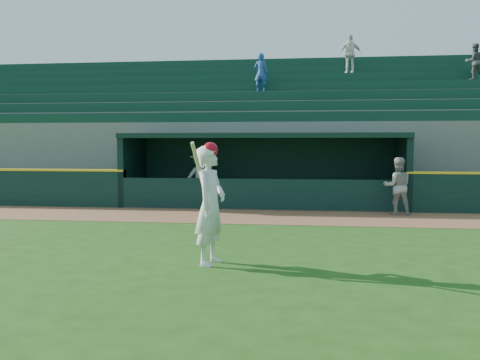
{
  "coord_description": "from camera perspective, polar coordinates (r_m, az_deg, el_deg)",
  "views": [
    {
      "loc": [
        1.59,
        -10.41,
        2.15
      ],
      "look_at": [
        0.0,
        1.6,
        1.3
      ],
      "focal_mm": 40.0,
      "sensor_mm": 36.0,
      "label": 1
    }
  ],
  "objects": [
    {
      "name": "dugout_player_front",
      "position": [
        16.55,
        16.45,
        -0.63
      ],
      "size": [
        0.85,
        0.67,
        1.72
      ],
      "primitive_type": "imported",
      "rotation": [
        0.0,
        0.0,
        3.16
      ],
      "color": "#999994",
      "rests_on": "ground"
    },
    {
      "name": "ground",
      "position": [
        10.75,
        -1.13,
        -7.52
      ],
      "size": [
        120.0,
        120.0,
        0.0
      ],
      "primitive_type": "plane",
      "color": "#204B12",
      "rests_on": "ground"
    },
    {
      "name": "stands",
      "position": [
        23.04,
        3.69,
        4.6
      ],
      "size": [
        34.5,
        6.25,
        7.5
      ],
      "color": "slate",
      "rests_on": "ground"
    },
    {
      "name": "warning_track",
      "position": [
        15.54,
        1.6,
        -3.92
      ],
      "size": [
        40.0,
        3.0,
        0.01
      ],
      "primitive_type": "cube",
      "color": "brown",
      "rests_on": "ground"
    },
    {
      "name": "dugout_player_inside",
      "position": [
        18.21,
        -4.27,
        0.24
      ],
      "size": [
        1.42,
        1.16,
        1.91
      ],
      "primitive_type": "imported",
      "rotation": [
        0.0,
        0.0,
        3.57
      ],
      "color": "#A7A7A2",
      "rests_on": "ground"
    },
    {
      "name": "dugout",
      "position": [
        18.5,
        2.61,
        1.55
      ],
      "size": [
        9.4,
        2.8,
        2.46
      ],
      "color": "slate",
      "rests_on": "ground"
    },
    {
      "name": "batter_at_plate",
      "position": [
        9.41,
        -3.17,
        -2.56
      ],
      "size": [
        0.66,
        0.91,
        2.17
      ],
      "color": "silver",
      "rests_on": "ground"
    }
  ]
}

